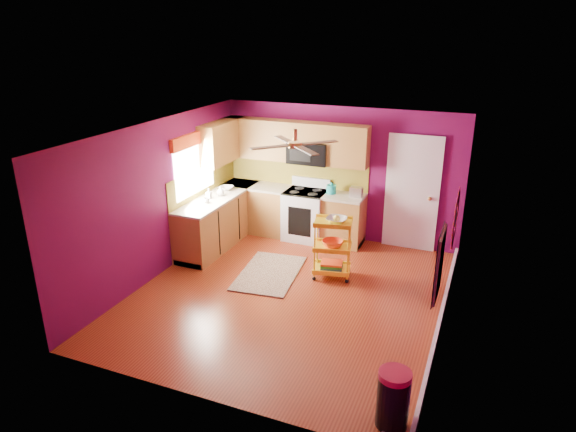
% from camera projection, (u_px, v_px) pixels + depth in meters
% --- Properties ---
extents(ground, '(5.00, 5.00, 0.00)m').
position_uv_depth(ground, '(290.00, 295.00, 7.82)').
color(ground, maroon).
rests_on(ground, ground).
extents(room_envelope, '(4.54, 5.04, 2.52)m').
position_uv_depth(room_envelope, '(291.00, 193.00, 7.23)').
color(room_envelope, '#5E0A41').
rests_on(room_envelope, ground).
extents(lower_cabinets, '(2.81, 2.31, 0.94)m').
position_uv_depth(lower_cabinets, '(260.00, 217.00, 9.71)').
color(lower_cabinets, brown).
rests_on(lower_cabinets, ground).
extents(electric_range, '(0.76, 0.66, 1.13)m').
position_uv_depth(electric_range, '(306.00, 214.00, 9.72)').
color(electric_range, white).
rests_on(electric_range, ground).
extents(upper_cabinetry, '(2.80, 2.30, 1.26)m').
position_uv_depth(upper_cabinetry, '(271.00, 143.00, 9.51)').
color(upper_cabinetry, brown).
rests_on(upper_cabinetry, ground).
extents(left_window, '(0.08, 1.35, 1.08)m').
position_uv_depth(left_window, '(194.00, 155.00, 8.90)').
color(left_window, white).
rests_on(left_window, ground).
extents(panel_door, '(0.95, 0.11, 2.15)m').
position_uv_depth(panel_door, '(412.00, 194.00, 9.12)').
color(panel_door, white).
rests_on(panel_door, ground).
extents(right_wall_art, '(0.04, 2.74, 1.04)m').
position_uv_depth(right_wall_art, '(449.00, 237.00, 6.23)').
color(right_wall_art, black).
rests_on(right_wall_art, ground).
extents(ceiling_fan, '(1.01, 1.01, 0.26)m').
position_uv_depth(ceiling_fan, '(295.00, 144.00, 7.18)').
color(ceiling_fan, '#BF8C3F').
rests_on(ceiling_fan, ground).
extents(shag_rug, '(1.07, 1.57, 0.02)m').
position_uv_depth(shag_rug, '(269.00, 273.00, 8.47)').
color(shag_rug, black).
rests_on(shag_rug, ground).
extents(rolling_cart, '(0.67, 0.54, 1.07)m').
position_uv_depth(rolling_cart, '(333.00, 246.00, 8.19)').
color(rolling_cart, yellow).
rests_on(rolling_cart, ground).
extents(trash_can, '(0.42, 0.43, 0.64)m').
position_uv_depth(trash_can, '(393.00, 399.00, 5.17)').
color(trash_can, black).
rests_on(trash_can, ground).
extents(teal_kettle, '(0.18, 0.18, 0.21)m').
position_uv_depth(teal_kettle, '(331.00, 189.00, 9.42)').
color(teal_kettle, '#15A3A2').
rests_on(teal_kettle, lower_cabinets).
extents(toaster, '(0.22, 0.15, 0.18)m').
position_uv_depth(toaster, '(356.00, 192.00, 9.23)').
color(toaster, beige).
rests_on(toaster, lower_cabinets).
extents(soap_bottle_a, '(0.08, 0.09, 0.19)m').
position_uv_depth(soap_bottle_a, '(209.00, 194.00, 9.14)').
color(soap_bottle_a, '#EA3F72').
rests_on(soap_bottle_a, lower_cabinets).
extents(soap_bottle_b, '(0.14, 0.14, 0.18)m').
position_uv_depth(soap_bottle_b, '(221.00, 191.00, 9.29)').
color(soap_bottle_b, white).
rests_on(soap_bottle_b, lower_cabinets).
extents(counter_dish, '(0.26, 0.26, 0.06)m').
position_uv_depth(counter_dish, '(226.00, 188.00, 9.65)').
color(counter_dish, white).
rests_on(counter_dish, lower_cabinets).
extents(counter_cup, '(0.11, 0.11, 0.09)m').
position_uv_depth(counter_cup, '(206.00, 200.00, 8.93)').
color(counter_cup, white).
rests_on(counter_cup, lower_cabinets).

